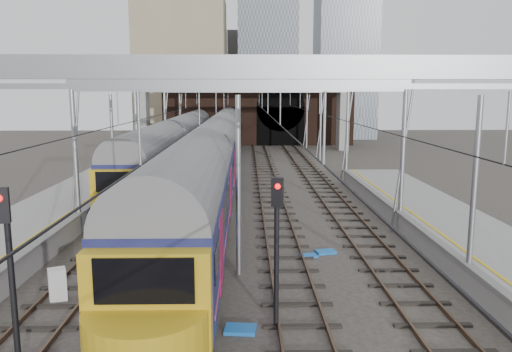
{
  "coord_description": "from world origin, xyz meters",
  "views": [
    {
      "loc": [
        0.3,
        -16.79,
        7.05
      ],
      "look_at": [
        0.86,
        11.22,
        2.4
      ],
      "focal_mm": 35.0,
      "sensor_mm": 36.0,
      "label": 1
    }
  ],
  "objects_px": {
    "relay_cabinet": "(57,285)",
    "train_second": "(191,133)",
    "train_main": "(221,141)",
    "signal_near_left": "(9,257)",
    "signal_near_centre": "(277,234)"
  },
  "relations": [
    {
      "from": "signal_near_centre",
      "to": "relay_cabinet",
      "type": "bearing_deg",
      "value": 178.69
    },
    {
      "from": "signal_near_left",
      "to": "signal_near_centre",
      "type": "xyz_separation_m",
      "value": [
        6.8,
        2.18,
        -0.08
      ]
    },
    {
      "from": "signal_near_left",
      "to": "relay_cabinet",
      "type": "relative_size",
      "value": 4.23
    },
    {
      "from": "relay_cabinet",
      "to": "signal_near_left",
      "type": "bearing_deg",
      "value": -107.18
    },
    {
      "from": "signal_near_left",
      "to": "signal_near_centre",
      "type": "bearing_deg",
      "value": 3.93
    },
    {
      "from": "train_main",
      "to": "train_second",
      "type": "height_order",
      "value": "train_main"
    },
    {
      "from": "train_main",
      "to": "relay_cabinet",
      "type": "relative_size",
      "value": 62.36
    },
    {
      "from": "train_second",
      "to": "relay_cabinet",
      "type": "distance_m",
      "value": 41.06
    },
    {
      "from": "train_main",
      "to": "relay_cabinet",
      "type": "distance_m",
      "value": 30.18
    },
    {
      "from": "train_main",
      "to": "signal_near_left",
      "type": "height_order",
      "value": "train_main"
    },
    {
      "from": "train_second",
      "to": "signal_near_centre",
      "type": "relative_size",
      "value": 14.24
    },
    {
      "from": "train_second",
      "to": "signal_near_left",
      "type": "xyz_separation_m",
      "value": [
        0.39,
        -45.4,
        0.51
      ]
    },
    {
      "from": "train_main",
      "to": "relay_cabinet",
      "type": "height_order",
      "value": "train_main"
    },
    {
      "from": "signal_near_left",
      "to": "signal_near_centre",
      "type": "distance_m",
      "value": 7.14
    },
    {
      "from": "relay_cabinet",
      "to": "train_second",
      "type": "bearing_deg",
      "value": 65.0
    }
  ]
}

